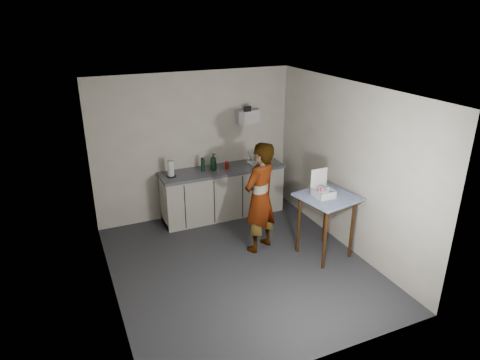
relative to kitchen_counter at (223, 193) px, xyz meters
name	(u,v)px	position (x,y,z in m)	size (l,w,h in m)	color
ground	(240,266)	(-0.40, -1.70, -0.43)	(4.00, 4.00, 0.00)	#2D2E33
wall_back	(195,146)	(-0.40, 0.29, 0.87)	(3.60, 0.02, 2.60)	beige
wall_right	(347,167)	(1.39, -1.70, 0.87)	(0.02, 4.00, 2.60)	beige
wall_left	(106,208)	(-2.19, -1.70, 0.87)	(0.02, 4.00, 2.60)	beige
ceiling	(240,91)	(-0.40, -1.70, 2.17)	(3.60, 4.00, 0.01)	silver
kitchen_counter	(223,193)	(0.00, 0.00, 0.00)	(2.24, 0.62, 0.91)	black
wall_shelf	(248,117)	(0.60, 0.22, 1.32)	(0.42, 0.18, 0.37)	silver
side_table	(327,204)	(0.92, -1.91, 0.44)	(0.89, 0.89, 0.99)	#38240C
standing_man	(260,198)	(0.09, -1.34, 0.45)	(0.64, 0.42, 1.76)	#B2A593
soap_bottle	(213,162)	(-0.16, 0.00, 0.64)	(0.12, 0.12, 0.30)	black
soda_can	(227,165)	(0.07, -0.04, 0.55)	(0.07, 0.07, 0.13)	#B41B12
dark_bottle	(203,165)	(-0.35, 0.03, 0.60)	(0.07, 0.07, 0.24)	black
paper_towel	(171,169)	(-0.93, 0.00, 0.62)	(0.16, 0.16, 0.28)	black
dish_rack	(258,161)	(0.70, -0.01, 0.54)	(0.35, 0.26, 0.25)	silver
bakery_box	(323,191)	(0.85, -1.88, 0.65)	(0.28, 0.29, 0.39)	silver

